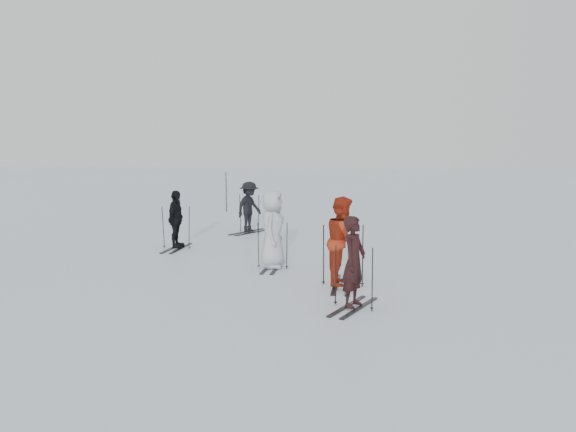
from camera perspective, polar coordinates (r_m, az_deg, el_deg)
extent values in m
plane|color=silver|center=(14.39, -0.47, -4.44)|extent=(120.00, 120.00, 0.00)
imported|color=black|center=(10.08, 6.71, -4.78)|extent=(0.60, 0.70, 1.63)
imported|color=#9D2711|center=(11.65, 5.62, -2.65)|extent=(0.73, 0.92, 1.83)
imported|color=#B3B6BD|center=(13.27, -1.58, -1.43)|extent=(0.63, 0.92, 1.83)
imported|color=black|center=(16.11, -11.31, -0.42)|extent=(0.44, 0.97, 1.62)
imported|color=black|center=(18.79, -3.96, 0.85)|extent=(1.08, 1.25, 1.68)
cylinder|color=black|center=(24.94, -6.30, 2.45)|extent=(0.05, 0.05, 1.75)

